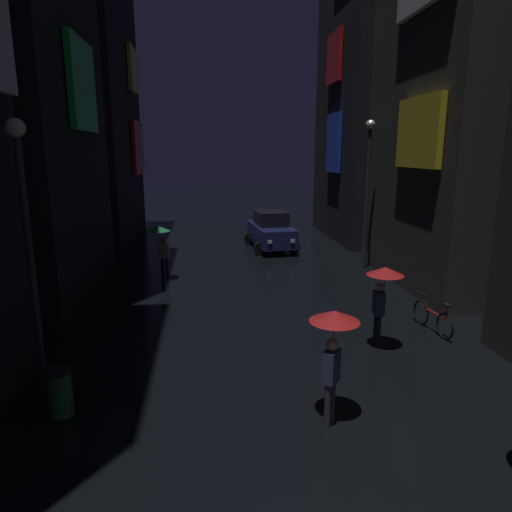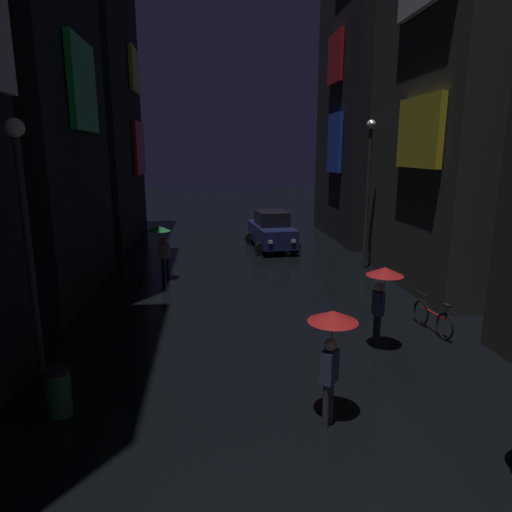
# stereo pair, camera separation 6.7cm
# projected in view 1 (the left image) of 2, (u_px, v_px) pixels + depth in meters

# --- Properties ---
(building_left_far) EXTENTS (4.25, 8.98, 13.89)m
(building_left_far) POSITION_uv_depth(u_px,v_px,m) (89.00, 110.00, 23.84)
(building_left_far) COLOR black
(building_left_far) RESTS_ON ground
(pedestrian_midstreet_left_green) EXTENTS (0.90, 0.90, 2.12)m
(pedestrian_midstreet_left_green) POSITION_uv_depth(u_px,v_px,m) (160.00, 238.00, 17.17)
(pedestrian_midstreet_left_green) COLOR black
(pedestrian_midstreet_left_green) RESTS_ON ground
(pedestrian_foreground_left_red) EXTENTS (0.90, 0.90, 2.12)m
(pedestrian_foreground_left_red) POSITION_uv_depth(u_px,v_px,m) (383.00, 284.00, 11.14)
(pedestrian_foreground_left_red) COLOR black
(pedestrian_foreground_left_red) RESTS_ON ground
(pedestrian_near_crossing_red) EXTENTS (0.90, 0.90, 2.12)m
(pedestrian_near_crossing_red) POSITION_uv_depth(u_px,v_px,m) (333.00, 336.00, 8.03)
(pedestrian_near_crossing_red) COLOR #2D2D38
(pedestrian_near_crossing_red) RESTS_ON ground
(bicycle_parked_at_storefront) EXTENTS (0.28, 1.81, 0.96)m
(bicycle_parked_at_storefront) POSITION_uv_depth(u_px,v_px,m) (433.00, 318.00, 12.49)
(bicycle_parked_at_storefront) COLOR black
(bicycle_parked_at_storefront) RESTS_ON ground
(car_distant) EXTENTS (2.52, 4.28, 1.92)m
(car_distant) POSITION_uv_depth(u_px,v_px,m) (271.00, 231.00, 22.98)
(car_distant) COLOR navy
(car_distant) RESTS_ON ground
(streetlamp_left_near) EXTENTS (0.36, 0.36, 5.45)m
(streetlamp_left_near) POSITION_uv_depth(u_px,v_px,m) (27.00, 226.00, 8.89)
(streetlamp_left_near) COLOR #2D2D33
(streetlamp_left_near) RESTS_ON ground
(streetlamp_right_far) EXTENTS (0.36, 0.36, 6.05)m
(streetlamp_right_far) POSITION_uv_depth(u_px,v_px,m) (368.00, 179.00, 18.39)
(streetlamp_right_far) COLOR #2D2D33
(streetlamp_right_far) RESTS_ON ground
(trash_bin) EXTENTS (0.46, 0.46, 0.93)m
(trash_bin) POSITION_uv_depth(u_px,v_px,m) (60.00, 392.00, 8.50)
(trash_bin) COLOR #265933
(trash_bin) RESTS_ON ground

